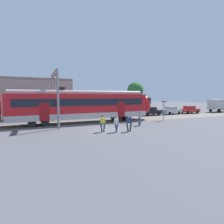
{
  "coord_description": "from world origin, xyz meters",
  "views": [
    {
      "loc": [
        -6.93,
        -17.11,
        3.57
      ],
      "look_at": [
        1.77,
        2.61,
        1.6
      ],
      "focal_mm": 28.0,
      "sensor_mm": 36.0,
      "label": 1
    }
  ],
  "objects": [
    {
      "name": "parked_car_red",
      "position": [
        22.35,
        9.35,
        0.78
      ],
      "size": [
        4.09,
        1.94,
        1.54
      ],
      "color": "#B22323",
      "rests_on": "ground"
    },
    {
      "name": "street_tree_right",
      "position": [
        13.33,
        16.12,
        4.88
      ],
      "size": [
        3.54,
        3.54,
        6.68
      ],
      "color": "brown",
      "rests_on": "ground"
    },
    {
      "name": "commuter_train",
      "position": [
        -9.57,
        5.8,
        2.25
      ],
      "size": [
        38.05,
        3.07,
        4.73
      ],
      "color": "#B7B2AD",
      "rests_on": "ground"
    },
    {
      "name": "box_truck",
      "position": [
        30.93,
        9.23,
        1.57
      ],
      "size": [
        5.36,
        2.37,
        2.82
      ],
      "color": "beige",
      "rests_on": "ground"
    },
    {
      "name": "crossing_signal",
      "position": [
        10.28,
        3.13,
        2.01
      ],
      "size": [
        0.96,
        0.22,
        3.0
      ],
      "color": "gray",
      "rests_on": "ground"
    },
    {
      "name": "catenary_gantry",
      "position": [
        -4.63,
        5.8,
        4.31
      ],
      "size": [
        0.24,
        6.64,
        6.53
      ],
      "color": "gray",
      "rests_on": "ground"
    },
    {
      "name": "pedestrian_yellow",
      "position": [
        -0.83,
        -0.99,
        0.96
      ],
      "size": [
        0.69,
        0.45,
        1.67
      ],
      "color": "navy",
      "rests_on": "ground"
    },
    {
      "name": "background_building",
      "position": [
        -11.52,
        14.72,
        3.21
      ],
      "size": [
        20.79,
        5.0,
        9.2
      ],
      "color": "gray",
      "rests_on": "ground"
    },
    {
      "name": "ground_plane",
      "position": [
        0.0,
        0.0,
        0.0
      ],
      "size": [
        160.0,
        160.0,
        0.0
      ],
      "primitive_type": "plane",
      "color": "#515156"
    },
    {
      "name": "parked_car_black",
      "position": [
        12.62,
        9.46,
        0.78
      ],
      "size": [
        4.0,
        1.77,
        1.54
      ],
      "color": "black",
      "rests_on": "ground"
    },
    {
      "name": "pedestrian_grey",
      "position": [
        4.54,
        0.65,
        0.96
      ],
      "size": [
        0.45,
        0.69,
        1.67
      ],
      "color": "navy",
      "rests_on": "ground"
    },
    {
      "name": "parked_car_silver",
      "position": [
        17.63,
        9.53,
        0.78
      ],
      "size": [
        4.09,
        1.93,
        1.54
      ],
      "color": "#B7BABF",
      "rests_on": "ground"
    },
    {
      "name": "pedestrian_navy",
      "position": [
        1.71,
        -1.85,
        0.99
      ],
      "size": [
        0.71,
        0.51,
        1.67
      ],
      "color": "#28282D",
      "rests_on": "ground"
    },
    {
      "name": "pedestrian_white",
      "position": [
        0.36,
        -1.63,
        0.99
      ],
      "size": [
        0.53,
        0.71,
        1.67
      ],
      "color": "navy",
      "rests_on": "ground"
    }
  ]
}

